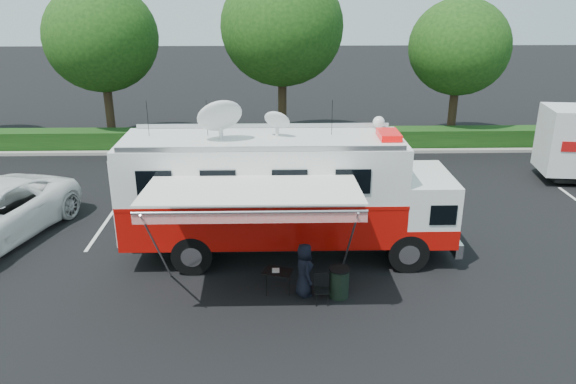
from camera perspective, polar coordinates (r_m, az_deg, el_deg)
name	(u,v)px	position (r m, az deg, el deg)	size (l,w,h in m)	color
ground_plane	(288,253)	(17.96, 0.04, -6.25)	(120.00, 120.00, 0.00)	black
back_border	(305,47)	(29.11, 1.73, 14.54)	(60.00, 6.14, 8.87)	#9E998E
stall_lines	(273,216)	(20.67, -1.55, -2.47)	(24.12, 5.50, 0.01)	silver
command_truck	(286,193)	(17.12, -0.25, -0.07)	(10.06, 2.77, 4.83)	black
awning	(252,195)	(14.07, -3.70, -0.28)	(5.49, 2.82, 3.31)	silver
person	(304,295)	(15.77, 1.63, -10.38)	(0.75, 0.49, 1.54)	black
folding_table	(278,273)	(15.59, -1.07, -8.20)	(0.90, 0.75, 0.66)	black
folding_chair	(322,286)	(15.26, 3.43, -9.49)	(0.41, 0.42, 0.82)	black
trash_bin	(339,282)	(15.54, 5.23, -9.13)	(0.58, 0.58, 0.86)	black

